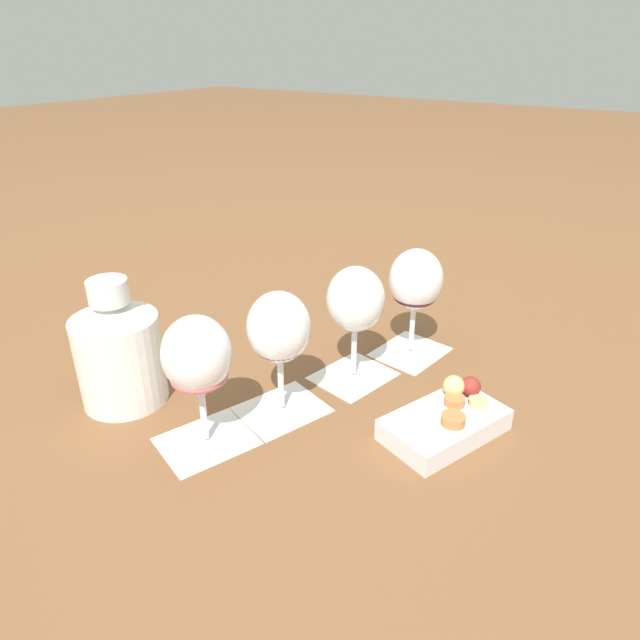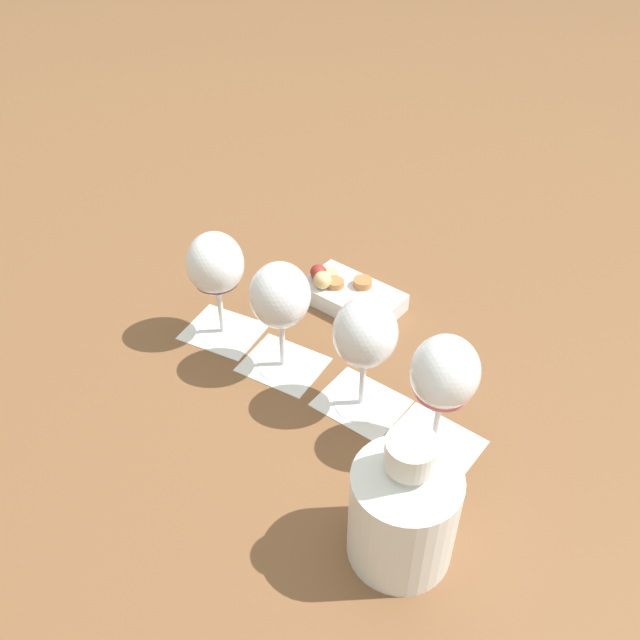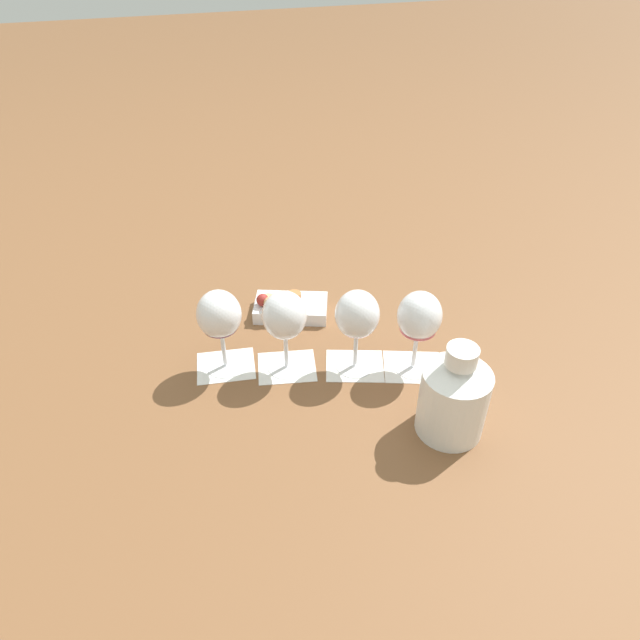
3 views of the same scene
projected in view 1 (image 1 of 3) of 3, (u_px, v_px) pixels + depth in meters
ground_plane at (322, 393)px, 0.83m from camera, size 8.00×8.00×0.00m
tasting_card_0 at (206, 441)px, 0.74m from camera, size 0.14×0.13×0.00m
tasting_card_1 at (282, 409)px, 0.80m from camera, size 0.14×0.13×0.00m
tasting_card_2 at (353, 376)px, 0.88m from camera, size 0.13×0.12×0.00m
tasting_card_3 at (410, 352)px, 0.94m from camera, size 0.13×0.11×0.00m
wine_glass_0 at (197, 360)px, 0.68m from camera, size 0.08×0.08×0.18m
wine_glass_1 at (279, 333)px, 0.74m from camera, size 0.08×0.08×0.18m
wine_glass_2 at (355, 305)px, 0.82m from camera, size 0.08×0.08×0.18m
wine_glass_3 at (416, 285)px, 0.89m from camera, size 0.08×0.08×0.18m
ceramic_vase at (119, 350)px, 0.79m from camera, size 0.12×0.12×0.18m
snack_dish at (447, 420)px, 0.75m from camera, size 0.18×0.14×0.06m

